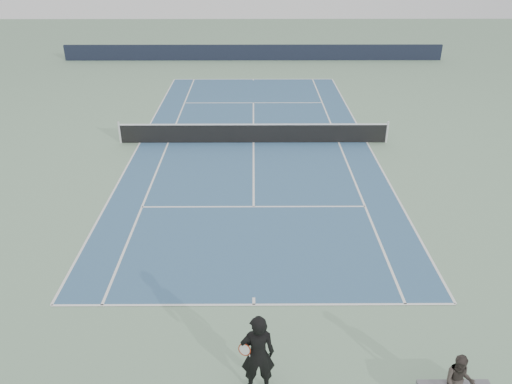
{
  "coord_description": "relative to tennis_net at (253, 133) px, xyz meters",
  "views": [
    {
      "loc": [
        0.0,
        -22.47,
        8.92
      ],
      "look_at": [
        0.08,
        -7.32,
        1.1
      ],
      "focal_mm": 35.0,
      "sensor_mm": 36.0,
      "label": 1
    }
  ],
  "objects": [
    {
      "name": "windscreen_far",
      "position": [
        0.0,
        17.88,
        0.1
      ],
      "size": [
        30.0,
        0.25,
        1.2
      ],
      "primitive_type": "cube",
      "color": "black",
      "rests_on": "ground"
    },
    {
      "name": "ground",
      "position": [
        0.0,
        0.0,
        -0.5
      ],
      "size": [
        80.0,
        80.0,
        0.0
      ],
      "primitive_type": "plane",
      "color": "gray"
    },
    {
      "name": "tennis_net",
      "position": [
        0.0,
        0.0,
        0.0
      ],
      "size": [
        12.9,
        0.1,
        1.07
      ],
      "color": "silver",
      "rests_on": "ground"
    },
    {
      "name": "court_surface",
      "position": [
        0.0,
        0.0,
        -0.5
      ],
      "size": [
        10.97,
        23.77,
        0.01
      ],
      "primitive_type": "cube",
      "color": "#365B7F",
      "rests_on": "ground"
    },
    {
      "name": "tennis_player",
      "position": [
        0.08,
        -14.65,
        0.51
      ],
      "size": [
        0.84,
        0.58,
        2.02
      ],
      "color": "black",
      "rests_on": "ground"
    }
  ]
}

